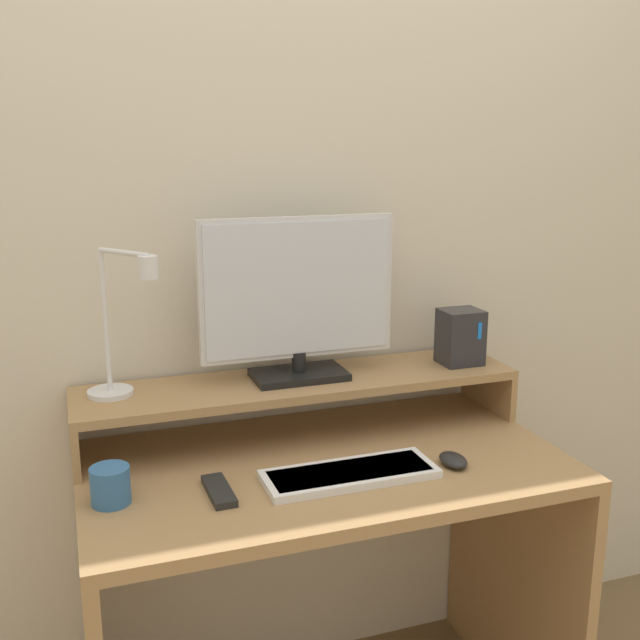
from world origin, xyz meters
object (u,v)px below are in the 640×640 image
(remote_control, at_px, (219,491))
(keyboard, at_px, (350,474))
(desk_lamp, at_px, (122,335))
(mouse, at_px, (453,460))
(router_dock, at_px, (460,337))
(mug, at_px, (110,485))
(monitor, at_px, (298,298))

(remote_control, bearing_deg, keyboard, -3.59)
(desk_lamp, distance_m, mouse, 0.81)
(desk_lamp, xyz_separation_m, remote_control, (0.16, -0.27, -0.29))
(desk_lamp, xyz_separation_m, mouse, (0.70, -0.30, -0.28))
(router_dock, xyz_separation_m, mug, (-0.93, -0.23, -0.18))
(router_dock, relative_size, mug, 1.82)
(monitor, relative_size, desk_lamp, 1.41)
(keyboard, height_order, remote_control, keyboard)
(mouse, distance_m, remote_control, 0.54)
(monitor, relative_size, router_dock, 3.34)
(desk_lamp, relative_size, mouse, 4.11)
(monitor, distance_m, router_dock, 0.47)
(mug, bearing_deg, router_dock, 13.62)
(mouse, xyz_separation_m, remote_control, (-0.54, 0.04, -0.01))
(router_dock, xyz_separation_m, mouse, (-0.18, -0.30, -0.20))
(monitor, relative_size, mouse, 5.77)
(monitor, distance_m, desk_lamp, 0.43)
(router_dock, bearing_deg, monitor, 176.91)
(keyboard, relative_size, mouse, 4.53)
(mug, bearing_deg, desk_lamp, 76.09)
(mouse, bearing_deg, keyboard, 175.92)
(remote_control, xyz_separation_m, mug, (-0.22, 0.03, 0.03))
(router_dock, bearing_deg, mug, -166.38)
(mouse, bearing_deg, remote_control, 176.19)
(mug, bearing_deg, keyboard, -5.97)
(monitor, xyz_separation_m, mouse, (0.27, -0.32, -0.34))
(remote_control, distance_m, mug, 0.22)
(monitor, height_order, mouse, monitor)
(monitor, height_order, router_dock, monitor)
(remote_control, bearing_deg, router_dock, 20.04)
(monitor, bearing_deg, mouse, -49.88)
(mouse, bearing_deg, router_dock, 59.17)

